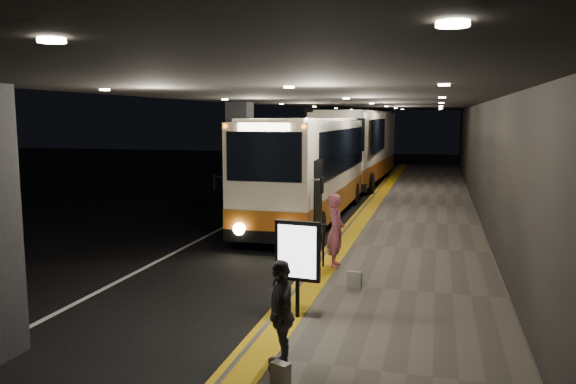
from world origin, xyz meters
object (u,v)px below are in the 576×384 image
at_px(coach_main, 311,173).
at_px(info_sign, 297,253).
at_px(passenger_waiting_grey, 281,314).
at_px(bag_plain, 281,374).
at_px(coach_second, 358,150).
at_px(stanchion_post, 323,246).
at_px(passenger_boarding, 336,230).
at_px(bag_polka, 354,280).

relative_size(coach_main, info_sign, 6.52).
distance_m(passenger_waiting_grey, bag_plain, 0.88).
bearing_deg(info_sign, bag_plain, -75.15).
bearing_deg(coach_second, coach_main, -88.95).
relative_size(coach_main, bag_plain, 36.27).
distance_m(coach_main, passenger_waiting_grey, 13.14).
bearing_deg(coach_main, stanchion_post, -74.85).
relative_size(passenger_boarding, info_sign, 1.00).
height_order(bag_polka, bag_plain, bag_polka).
xyz_separation_m(coach_second, info_sign, (2.02, -22.53, -0.57)).
bearing_deg(bag_plain, coach_main, 100.97).
distance_m(bag_polka, info_sign, 2.47).
relative_size(passenger_waiting_grey, bag_polka, 4.43).
distance_m(passenger_boarding, bag_polka, 1.97).
height_order(passenger_waiting_grey, info_sign, info_sign).
height_order(bag_polka, info_sign, info_sign).
distance_m(bag_plain, info_sign, 2.90).
height_order(passenger_waiting_grey, bag_polka, passenger_waiting_grey).
bearing_deg(info_sign, passenger_boarding, 95.10).
bearing_deg(passenger_waiting_grey, bag_plain, -1.41).
distance_m(coach_second, passenger_boarding, 18.90).
height_order(coach_main, passenger_waiting_grey, coach_main).
xyz_separation_m(bag_polka, stanchion_post, (-1.02, 1.57, 0.35)).
bearing_deg(coach_second, bag_plain, -82.62).
relative_size(coach_main, bag_polka, 32.03).
relative_size(coach_main, passenger_waiting_grey, 7.23).
bearing_deg(stanchion_post, coach_main, 105.19).
bearing_deg(passenger_waiting_grey, coach_second, 169.40).
distance_m(passenger_boarding, bag_plain, 6.49).
relative_size(coach_main, passenger_boarding, 6.52).
bearing_deg(passenger_waiting_grey, coach_main, 174.88).
relative_size(bag_plain, info_sign, 0.18).
height_order(bag_polka, stanchion_post, stanchion_post).
bearing_deg(info_sign, passenger_waiting_grey, -76.66).
xyz_separation_m(passenger_waiting_grey, bag_polka, (0.49, 4.19, -0.64)).
bearing_deg(stanchion_post, passenger_boarding, 20.01).
bearing_deg(info_sign, coach_second, 100.93).
bearing_deg(bag_plain, info_sign, 99.05).
bearing_deg(stanchion_post, bag_plain, -83.92).
bearing_deg(coach_second, passenger_waiting_grey, -82.83).
relative_size(coach_second, stanchion_post, 12.26).
xyz_separation_m(info_sign, stanchion_post, (-0.25, 3.66, -0.71)).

